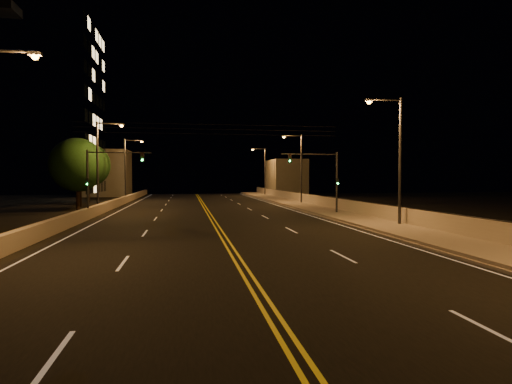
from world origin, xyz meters
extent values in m
plane|color=black|center=(0.00, 0.00, 0.00)|extent=(160.00, 160.00, 0.00)
cube|color=black|center=(0.00, 20.00, 0.01)|extent=(18.00, 120.00, 0.02)
cube|color=gray|center=(10.80, 20.00, 0.15)|extent=(3.60, 120.00, 0.30)
cube|color=gray|center=(8.93, 20.00, 0.07)|extent=(0.14, 120.00, 0.15)
cube|color=#AD9F90|center=(12.45, 20.00, 0.80)|extent=(0.30, 120.00, 1.00)
cube|color=#AD9F90|center=(-9.87, 20.00, 0.45)|extent=(0.45, 120.00, 0.90)
cube|color=gray|center=(16.50, 71.58, 3.30)|extent=(6.00, 10.00, 6.61)
cube|color=gray|center=(-16.00, 71.74, 4.04)|extent=(8.00, 8.00, 8.09)
cylinder|color=black|center=(12.45, 20.00, 1.33)|extent=(0.06, 120.00, 0.06)
cube|color=silver|center=(-8.60, 20.00, 0.02)|extent=(0.12, 116.00, 0.00)
cube|color=silver|center=(8.60, 20.00, 0.02)|extent=(0.12, 116.00, 0.00)
cube|color=gold|center=(-0.15, 20.00, 0.02)|extent=(0.12, 116.00, 0.00)
cube|color=gold|center=(0.15, 20.00, 0.02)|extent=(0.12, 116.00, 0.00)
cube|color=silver|center=(-4.50, 1.50, 0.02)|extent=(0.12, 3.00, 0.00)
cube|color=silver|center=(-4.50, 10.50, 0.02)|extent=(0.12, 3.00, 0.00)
cube|color=silver|center=(-4.50, 19.50, 0.02)|extent=(0.12, 3.00, 0.00)
cube|color=silver|center=(-4.50, 28.50, 0.02)|extent=(0.12, 3.00, 0.00)
cube|color=silver|center=(-4.50, 37.50, 0.02)|extent=(0.12, 3.00, 0.00)
cube|color=silver|center=(-4.50, 46.50, 0.02)|extent=(0.12, 3.00, 0.00)
cube|color=silver|center=(-4.50, 55.50, 0.02)|extent=(0.12, 3.00, 0.00)
cube|color=silver|center=(-4.50, 64.50, 0.02)|extent=(0.12, 3.00, 0.00)
cube|color=silver|center=(-4.50, 73.50, 0.02)|extent=(0.12, 3.00, 0.00)
cube|color=silver|center=(4.50, 1.50, 0.02)|extent=(0.12, 3.00, 0.00)
cube|color=silver|center=(4.50, 10.50, 0.02)|extent=(0.12, 3.00, 0.00)
cube|color=silver|center=(4.50, 19.50, 0.02)|extent=(0.12, 3.00, 0.00)
cube|color=silver|center=(4.50, 28.50, 0.02)|extent=(0.12, 3.00, 0.00)
cube|color=silver|center=(4.50, 37.50, 0.02)|extent=(0.12, 3.00, 0.00)
cube|color=silver|center=(4.50, 46.50, 0.02)|extent=(0.12, 3.00, 0.00)
cube|color=silver|center=(4.50, 55.50, 0.02)|extent=(0.12, 3.00, 0.00)
cube|color=silver|center=(4.50, 64.50, 0.02)|extent=(0.12, 3.00, 0.00)
cube|color=silver|center=(4.50, 73.50, 0.02)|extent=(0.12, 3.00, 0.00)
cylinder|color=#2D2D33|center=(11.80, 19.41, 4.27)|extent=(0.20, 0.20, 8.53)
cylinder|color=#2D2D33|center=(10.70, 19.41, 8.38)|extent=(2.20, 0.12, 0.12)
cube|color=#2D2D33|center=(9.60, 19.41, 8.31)|extent=(0.50, 0.25, 0.14)
sphere|color=#FF9E2D|center=(9.60, 19.41, 8.21)|extent=(0.28, 0.28, 0.28)
cylinder|color=#2D2D33|center=(11.80, 43.66, 4.27)|extent=(0.20, 0.20, 8.53)
cylinder|color=#2D2D33|center=(10.70, 43.66, 8.38)|extent=(2.20, 0.12, 0.12)
cube|color=#2D2D33|center=(9.60, 43.66, 8.31)|extent=(0.50, 0.25, 0.14)
sphere|color=#FF9E2D|center=(9.60, 43.66, 8.21)|extent=(0.28, 0.28, 0.28)
cylinder|color=#2D2D33|center=(11.80, 67.92, 4.27)|extent=(0.20, 0.20, 8.53)
cylinder|color=#2D2D33|center=(10.70, 67.92, 8.38)|extent=(2.20, 0.12, 0.12)
cube|color=#2D2D33|center=(9.60, 67.92, 8.31)|extent=(0.50, 0.25, 0.14)
sphere|color=#FF9E2D|center=(9.60, 67.92, 8.21)|extent=(0.28, 0.28, 0.28)
cylinder|color=#2D2D33|center=(-9.10, 11.80, 8.38)|extent=(2.20, 0.12, 0.12)
cube|color=#2D2D33|center=(-8.00, 11.80, 8.31)|extent=(0.50, 0.25, 0.14)
sphere|color=#FF9E2D|center=(-8.00, 11.80, 8.21)|extent=(0.28, 0.28, 0.28)
cylinder|color=#2D2D33|center=(-10.20, 35.06, 4.27)|extent=(0.20, 0.20, 8.53)
cylinder|color=#2D2D33|center=(-9.10, 35.06, 8.38)|extent=(2.20, 0.12, 0.12)
cube|color=#2D2D33|center=(-8.00, 35.06, 8.31)|extent=(0.50, 0.25, 0.14)
sphere|color=#FF9E2D|center=(-8.00, 35.06, 8.21)|extent=(0.28, 0.28, 0.28)
cylinder|color=#2D2D33|center=(-10.20, 53.46, 4.27)|extent=(0.20, 0.20, 8.53)
cylinder|color=#2D2D33|center=(-9.10, 53.46, 8.38)|extent=(2.20, 0.12, 0.12)
cube|color=#2D2D33|center=(-8.00, 53.46, 8.31)|extent=(0.50, 0.25, 0.14)
sphere|color=#FF9E2D|center=(-8.00, 53.46, 8.21)|extent=(0.28, 0.28, 0.28)
cylinder|color=#2D2D33|center=(11.00, 29.09, 2.78)|extent=(0.18, 0.18, 5.56)
cylinder|color=#2D2D33|center=(8.50, 29.09, 5.36)|extent=(5.00, 0.10, 0.10)
cube|color=black|center=(6.75, 29.09, 5.01)|extent=(0.28, 0.18, 0.80)
sphere|color=#19FF4C|center=(6.75, 28.98, 4.76)|extent=(0.14, 0.14, 0.14)
cube|color=black|center=(11.00, 28.94, 3.00)|extent=(0.22, 0.14, 0.55)
cylinder|color=#2D2D33|center=(-9.80, 29.09, 2.78)|extent=(0.18, 0.18, 5.56)
cylinder|color=#2D2D33|center=(-7.30, 29.09, 5.36)|extent=(5.00, 0.10, 0.10)
cube|color=black|center=(-5.55, 29.09, 5.01)|extent=(0.28, 0.18, 0.80)
sphere|color=#19FF4C|center=(-5.55, 28.98, 4.76)|extent=(0.14, 0.14, 0.14)
cube|color=black|center=(-9.80, 28.94, 3.00)|extent=(0.22, 0.14, 0.55)
cylinder|color=black|center=(0.00, 29.50, 7.00)|extent=(22.00, 0.03, 0.03)
cylinder|color=black|center=(0.00, 29.50, 7.40)|extent=(22.00, 0.03, 0.03)
cylinder|color=black|center=(0.00, 29.50, 7.80)|extent=(22.00, 0.03, 0.03)
cube|color=gray|center=(-26.49, 56.39, 12.74)|extent=(24.00, 15.00, 25.47)
cube|color=#2D2D33|center=(-26.49, 56.39, 26.07)|extent=(4.00, 4.00, 1.20)
cylinder|color=black|center=(-12.85, 38.69, 1.28)|extent=(0.36, 0.36, 2.56)
sphere|color=black|center=(-12.85, 38.69, 4.62)|extent=(5.40, 5.40, 5.40)
cylinder|color=black|center=(-14.05, 44.82, 1.14)|extent=(0.36, 0.36, 2.28)
sphere|color=black|center=(-14.05, 44.82, 4.12)|extent=(4.82, 4.82, 4.82)
cylinder|color=black|center=(-15.11, 53.98, 1.38)|extent=(0.36, 0.36, 2.77)
sphere|color=black|center=(-15.11, 53.98, 5.00)|extent=(5.85, 5.85, 5.85)
camera|label=1|loc=(-2.05, -6.70, 3.37)|focal=30.00mm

